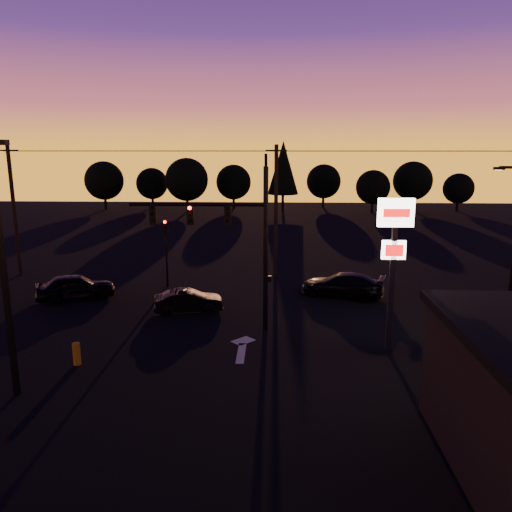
% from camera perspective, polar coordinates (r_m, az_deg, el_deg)
% --- Properties ---
extents(ground, '(120.00, 120.00, 0.00)m').
position_cam_1_polar(ground, '(21.52, -3.24, -12.07)').
color(ground, black).
rests_on(ground, ground).
extents(lane_arrow, '(1.20, 3.10, 0.01)m').
position_cam_1_polar(lane_arrow, '(23.00, -1.59, -10.35)').
color(lane_arrow, beige).
rests_on(lane_arrow, ground).
extents(traffic_signal_mast, '(6.79, 0.52, 8.58)m').
position_cam_1_polar(traffic_signal_mast, '(23.88, -2.73, 2.86)').
color(traffic_signal_mast, black).
rests_on(traffic_signal_mast, ground).
extents(secondary_signal, '(0.30, 0.31, 4.35)m').
position_cam_1_polar(secondary_signal, '(32.30, -10.26, 1.49)').
color(secondary_signal, black).
rests_on(secondary_signal, ground).
extents(parking_lot_light, '(1.25, 0.30, 9.14)m').
position_cam_1_polar(parking_lot_light, '(19.33, -27.08, 0.15)').
color(parking_lot_light, black).
rests_on(parking_lot_light, ground).
extents(pylon_sign, '(1.50, 0.28, 6.80)m').
position_cam_1_polar(pylon_sign, '(21.94, 15.50, 1.48)').
color(pylon_sign, black).
rests_on(pylon_sign, ground).
extents(utility_pole_0, '(1.40, 0.26, 9.00)m').
position_cam_1_polar(utility_pole_0, '(38.21, -25.92, 4.76)').
color(utility_pole_0, black).
rests_on(utility_pole_0, ground).
extents(utility_pole_1, '(1.40, 0.26, 9.00)m').
position_cam_1_polar(utility_pole_1, '(33.75, 2.29, 5.14)').
color(utility_pole_1, black).
rests_on(utility_pole_1, ground).
extents(power_wires, '(36.00, 1.22, 0.07)m').
position_cam_1_polar(power_wires, '(33.46, 2.35, 11.90)').
color(power_wires, black).
rests_on(power_wires, ground).
extents(bollard, '(0.32, 0.32, 0.95)m').
position_cam_1_polar(bollard, '(22.41, -19.81, -10.47)').
color(bollard, '#B08210').
rests_on(bollard, ground).
extents(tree_0, '(5.36, 5.36, 6.74)m').
position_cam_1_polar(tree_0, '(73.63, -16.97, 8.24)').
color(tree_0, black).
rests_on(tree_0, ground).
extents(tree_1, '(4.54, 4.54, 5.71)m').
position_cam_1_polar(tree_1, '(74.85, -11.80, 8.10)').
color(tree_1, black).
rests_on(tree_1, ground).
extents(tree_2, '(5.77, 5.78, 7.26)m').
position_cam_1_polar(tree_2, '(68.66, -7.92, 8.65)').
color(tree_2, black).
rests_on(tree_2, ground).
extents(tree_3, '(4.95, 4.95, 6.22)m').
position_cam_1_polar(tree_3, '(71.90, -2.58, 8.43)').
color(tree_3, black).
rests_on(tree_3, ground).
extents(tree_4, '(4.18, 4.18, 9.50)m').
position_cam_1_polar(tree_4, '(68.54, 3.12, 10.04)').
color(tree_4, black).
rests_on(tree_4, ground).
extents(tree_5, '(4.95, 4.95, 6.22)m').
position_cam_1_polar(tree_5, '(73.98, 7.74, 8.44)').
color(tree_5, black).
rests_on(tree_5, ground).
extents(tree_6, '(4.54, 4.54, 5.71)m').
position_cam_1_polar(tree_6, '(68.94, 13.22, 7.67)').
color(tree_6, black).
rests_on(tree_6, ground).
extents(tree_7, '(5.36, 5.36, 6.74)m').
position_cam_1_polar(tree_7, '(73.16, 17.47, 8.19)').
color(tree_7, black).
rests_on(tree_7, ground).
extents(tree_8, '(4.12, 4.12, 5.19)m').
position_cam_1_polar(tree_8, '(74.08, 22.14, 7.16)').
color(tree_8, black).
rests_on(tree_8, ground).
extents(car_left, '(4.80, 3.47, 1.52)m').
position_cam_1_polar(car_left, '(31.44, -19.92, -3.31)').
color(car_left, black).
rests_on(car_left, ground).
extents(car_mid, '(3.92, 2.10, 1.23)m').
position_cam_1_polar(car_mid, '(27.68, -7.72, -5.09)').
color(car_mid, black).
rests_on(car_mid, ground).
extents(car_right, '(5.33, 3.42, 1.44)m').
position_cam_1_polar(car_right, '(30.57, 9.83, -3.25)').
color(car_right, black).
rests_on(car_right, ground).
extents(suv_parked, '(2.39, 5.12, 1.42)m').
position_cam_1_polar(suv_parked, '(20.95, 26.06, -12.00)').
color(suv_parked, black).
rests_on(suv_parked, ground).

